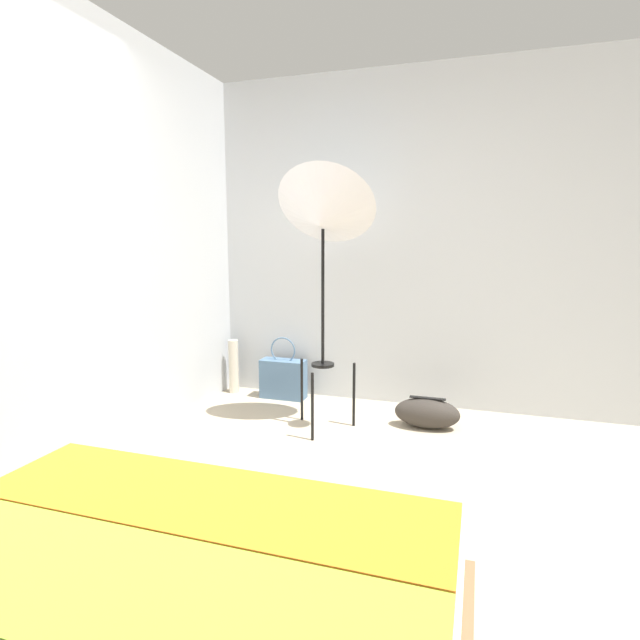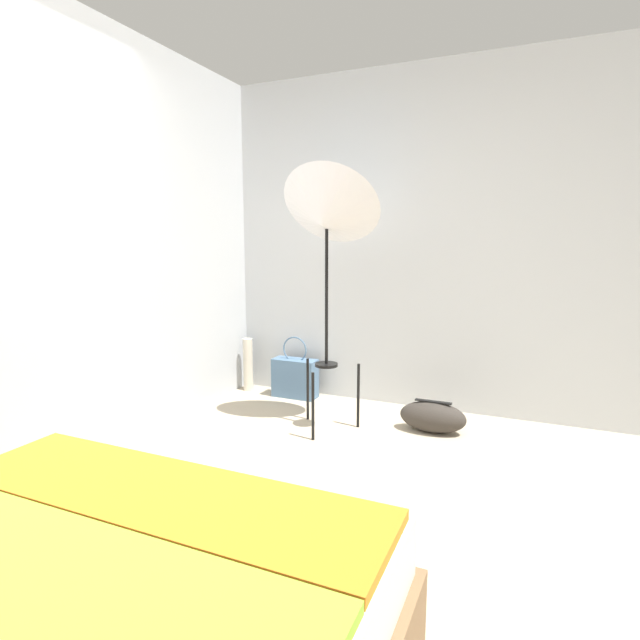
{
  "view_description": "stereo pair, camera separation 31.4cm",
  "coord_description": "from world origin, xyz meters",
  "views": [
    {
      "loc": [
        0.82,
        -1.45,
        1.3
      ],
      "look_at": [
        -0.13,
        1.51,
        0.81
      ],
      "focal_mm": 28.0,
      "sensor_mm": 36.0,
      "label": 1
    },
    {
      "loc": [
        1.12,
        -1.34,
        1.3
      ],
      "look_at": [
        -0.13,
        1.51,
        0.81
      ],
      "focal_mm": 28.0,
      "sensor_mm": 36.0,
      "label": 2
    }
  ],
  "objects": [
    {
      "name": "ground_plane",
      "position": [
        0.0,
        0.0,
        0.0
      ],
      "size": [
        14.0,
        14.0,
        0.0
      ],
      "primitive_type": "plane",
      "color": "tan"
    },
    {
      "name": "wall_back",
      "position": [
        0.0,
        2.5,
        1.3
      ],
      "size": [
        8.0,
        0.05,
        2.6
      ],
      "color": "#B7BCC1",
      "rests_on": "ground_plane"
    },
    {
      "name": "paper_roll",
      "position": [
        -1.18,
        2.33,
        0.23
      ],
      "size": [
        0.08,
        0.08,
        0.46
      ],
      "color": "beige",
      "rests_on": "ground_plane"
    },
    {
      "name": "photo_umbrella",
      "position": [
        -0.19,
        1.75,
        1.46
      ],
      "size": [
        0.68,
        0.62,
        1.8
      ],
      "color": "black",
      "rests_on": "ground_plane"
    },
    {
      "name": "duffel_bag",
      "position": [
        0.51,
        1.99,
        0.11
      ],
      "size": [
        0.45,
        0.21,
        0.22
      ],
      "color": "#332D28",
      "rests_on": "ground_plane"
    },
    {
      "name": "tote_bag",
      "position": [
        -0.71,
        2.31,
        0.17
      ],
      "size": [
        0.38,
        0.16,
        0.52
      ],
      "color": "slate",
      "rests_on": "ground_plane"
    },
    {
      "name": "wall_side_left",
      "position": [
        -1.31,
        1.0,
        1.3
      ],
      "size": [
        0.05,
        8.0,
        2.6
      ],
      "color": "#B7BCC1",
      "rests_on": "ground_plane"
    }
  ]
}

